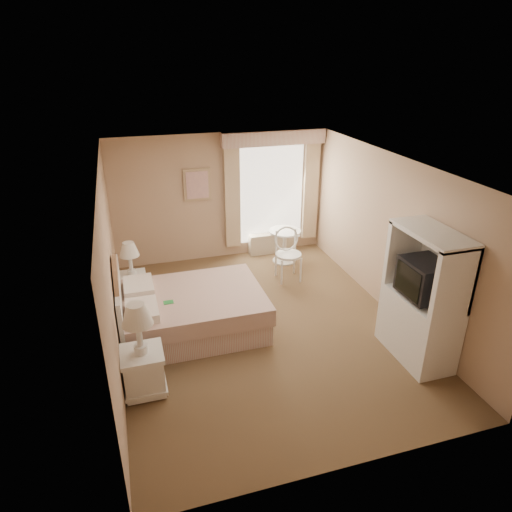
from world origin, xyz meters
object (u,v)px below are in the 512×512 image
object	(u,v)px
nightstand_near	(142,361)
cafe_chair	(288,250)
round_table	(285,241)
armoire	(421,307)
nightstand_far	(133,281)
bed	(187,311)

from	to	relation	value
nightstand_near	cafe_chair	world-z (taller)	nightstand_near
round_table	cafe_chair	distance (m)	0.72
armoire	nightstand_near	bearing A→B (deg)	175.07
armoire	nightstand_far	bearing A→B (deg)	144.32
nightstand_near	round_table	size ratio (longest dim) A/B	1.86
round_table	cafe_chair	world-z (taller)	cafe_chair
round_table	armoire	bearing A→B (deg)	-78.79
nightstand_far	round_table	bearing A→B (deg)	15.06
nightstand_near	cafe_chair	bearing A→B (deg)	41.14
round_table	armoire	world-z (taller)	armoire
bed	armoire	xyz separation A→B (m)	(2.94, -1.52, 0.43)
nightstand_near	nightstand_far	size ratio (longest dim) A/B	1.15
round_table	bed	bearing A→B (deg)	-139.84
nightstand_far	round_table	distance (m)	3.08
cafe_chair	armoire	bearing A→B (deg)	-70.30
bed	nightstand_far	world-z (taller)	bed
bed	nightstand_far	bearing A→B (deg)	123.03
bed	nightstand_far	xyz separation A→B (m)	(-0.72, 1.10, 0.06)
nightstand_far	cafe_chair	xyz separation A→B (m)	(2.78, 0.12, 0.16)
round_table	cafe_chair	xyz separation A→B (m)	(-0.20, -0.68, 0.12)
nightstand_near	armoire	size ratio (longest dim) A/B	0.66
nightstand_near	nightstand_far	xyz separation A→B (m)	(0.00, 2.31, -0.06)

